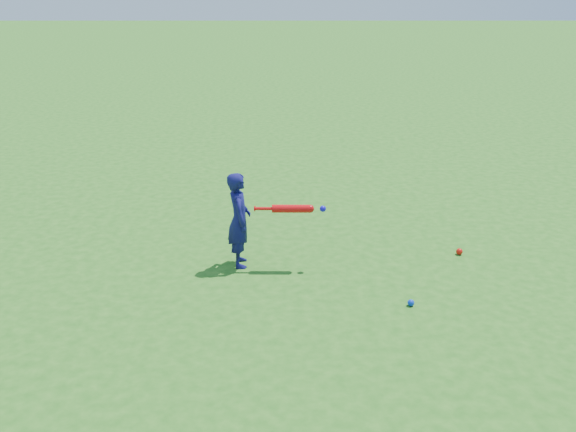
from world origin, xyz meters
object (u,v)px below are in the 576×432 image
object	(u,v)px
child	(239,220)
bat_swing	(294,209)
ground_ball_blue	(411,303)
ground_ball_red	(459,252)

from	to	relation	value
child	bat_swing	world-z (taller)	child
child	ground_ball_blue	bearing A→B (deg)	-126.63
child	ground_ball_blue	xyz separation A→B (m)	(1.63, -0.91, -0.47)
bat_swing	child	bearing A→B (deg)	175.36
ground_ball_red	ground_ball_blue	world-z (taller)	ground_ball_red
child	ground_ball_blue	world-z (taller)	child
ground_ball_red	ground_ball_blue	bearing A→B (deg)	-122.39
ground_ball_blue	bat_swing	bearing A→B (deg)	141.07
ground_ball_red	bat_swing	xyz separation A→B (m)	(-1.80, -0.30, 0.60)
child	bat_swing	xyz separation A→B (m)	(0.56, -0.05, 0.14)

